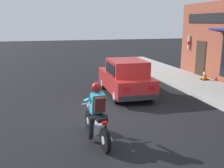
% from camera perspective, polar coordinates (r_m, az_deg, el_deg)
% --- Properties ---
extents(ground_plane, '(80.00, 80.00, 0.00)m').
position_cam_1_polar(ground_plane, '(8.70, 0.51, -7.78)').
color(ground_plane, black).
extents(sidewalk_curb, '(2.60, 22.00, 0.14)m').
position_cam_1_polar(sidewalk_curb, '(13.53, 19.05, -0.53)').
color(sidewalk_curb, '#ADAAA3').
rests_on(sidewalk_curb, ground).
extents(motorcycle_with_rider, '(0.60, 2.02, 1.62)m').
position_cam_1_polar(motorcycle_with_rider, '(7.02, -3.33, -7.15)').
color(motorcycle_with_rider, black).
rests_on(motorcycle_with_rider, ground).
extents(car_hatchback, '(1.73, 3.82, 1.57)m').
position_cam_1_polar(car_hatchback, '(11.47, 2.94, 1.38)').
color(car_hatchback, black).
rests_on(car_hatchback, ground).
extents(traffic_cone, '(0.36, 0.36, 0.60)m').
position_cam_1_polar(traffic_cone, '(14.78, 19.58, 1.99)').
color(traffic_cone, black).
rests_on(traffic_cone, sidewalk_curb).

